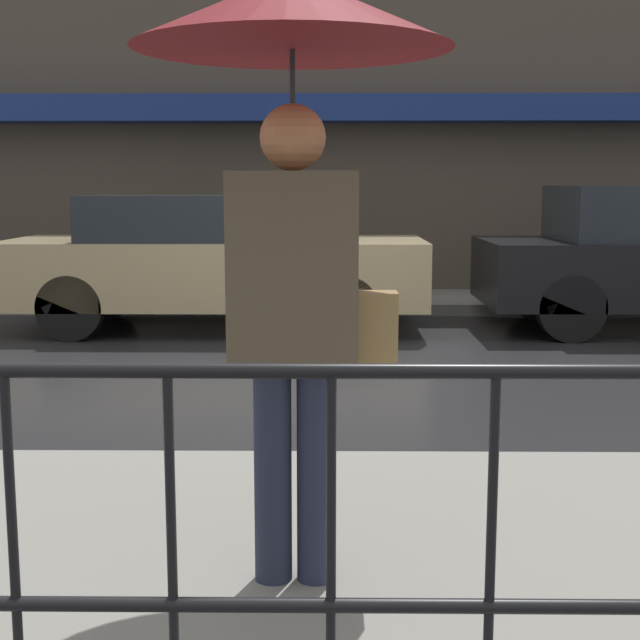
# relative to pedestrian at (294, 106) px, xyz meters

# --- Properties ---
(ground_plane) EXTENTS (80.00, 80.00, 0.00)m
(ground_plane) POSITION_rel_pedestrian_xyz_m (-0.06, 4.63, -1.86)
(ground_plane) COLOR #262628
(sidewalk_near) EXTENTS (28.00, 3.00, 0.14)m
(sidewalk_near) POSITION_rel_pedestrian_xyz_m (-0.06, 0.10, -1.79)
(sidewalk_near) COLOR gray
(sidewalk_near) RESTS_ON ground_plane
(sidewalk_far) EXTENTS (28.00, 1.66, 0.14)m
(sidewalk_far) POSITION_rel_pedestrian_xyz_m (-0.06, 8.49, -1.79)
(sidewalk_far) COLOR gray
(sidewalk_far) RESTS_ON ground_plane
(lane_marking) EXTENTS (25.20, 0.12, 0.01)m
(lane_marking) POSITION_rel_pedestrian_xyz_m (-0.06, 4.63, -1.85)
(lane_marking) COLOR gold
(lane_marking) RESTS_ON ground_plane
(building_storefront) EXTENTS (28.00, 0.85, 6.15)m
(building_storefront) POSITION_rel_pedestrian_xyz_m (-0.06, 9.45, 1.19)
(building_storefront) COLOR #4C4238
(building_storefront) RESTS_ON ground_plane
(railing_foreground) EXTENTS (12.00, 0.04, 1.05)m
(railing_foreground) POSITION_rel_pedestrian_xyz_m (-0.06, -1.15, -1.06)
(railing_foreground) COLOR black
(railing_foreground) RESTS_ON sidewalk_near
(pedestrian) EXTENTS (1.10, 1.10, 2.16)m
(pedestrian) POSITION_rel_pedestrian_xyz_m (0.00, 0.00, 0.00)
(pedestrian) COLOR #23283D
(pedestrian) RESTS_ON sidewalk_near
(car_tan) EXTENTS (4.56, 1.76, 1.48)m
(car_tan) POSITION_rel_pedestrian_xyz_m (-1.18, 6.67, -1.09)
(car_tan) COLOR tan
(car_tan) RESTS_ON ground_plane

